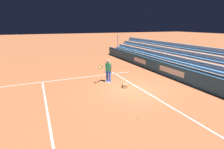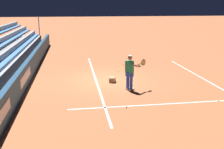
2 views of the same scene
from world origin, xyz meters
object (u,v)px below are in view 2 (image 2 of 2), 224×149
object	(u,v)px
tennis_player	(130,72)
ball_box_cardboard	(112,80)
tennis_ball_far_left	(118,71)
tennis_ball_stray_back	(218,100)
tennis_ball_near_player	(126,107)
tennis_ball_by_box	(123,65)

from	to	relation	value
tennis_player	ball_box_cardboard	distance (m)	1.78
tennis_ball_far_left	ball_box_cardboard	bearing A→B (deg)	-18.12
tennis_ball_far_left	tennis_ball_stray_back	xyz separation A→B (m)	(5.67, 3.40, 0.00)
tennis_ball_near_player	tennis_ball_stray_back	distance (m)	4.09
ball_box_cardboard	tennis_ball_stray_back	world-z (taller)	ball_box_cardboard
tennis_ball_by_box	tennis_ball_near_player	bearing A→B (deg)	-9.98
tennis_ball_near_player	tennis_ball_far_left	size ratio (longest dim) A/B	1.00
tennis_player	ball_box_cardboard	world-z (taller)	tennis_player
ball_box_cardboard	tennis_ball_by_box	size ratio (longest dim) A/B	6.06
tennis_ball_far_left	tennis_ball_by_box	xyz separation A→B (m)	(-1.79, 0.65, 0.00)
tennis_ball_near_player	tennis_ball_far_left	distance (m)	5.86
tennis_ball_far_left	tennis_player	bearing A→B (deg)	-1.01
tennis_player	tennis_ball_by_box	bearing A→B (deg)	172.45
tennis_ball_by_box	tennis_ball_far_left	bearing A→B (deg)	-20.01
ball_box_cardboard	tennis_ball_far_left	size ratio (longest dim) A/B	6.06
tennis_ball_stray_back	ball_box_cardboard	bearing A→B (deg)	-130.82
tennis_ball_far_left	tennis_ball_by_box	world-z (taller)	same
tennis_ball_near_player	tennis_ball_far_left	xyz separation A→B (m)	(-5.82, 0.69, 0.00)
ball_box_cardboard	tennis_ball_near_player	bearing A→B (deg)	0.15
tennis_player	tennis_ball_by_box	size ratio (longest dim) A/B	25.98
tennis_ball_by_box	ball_box_cardboard	bearing A→B (deg)	-18.99
tennis_ball_far_left	tennis_ball_stray_back	bearing A→B (deg)	30.98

